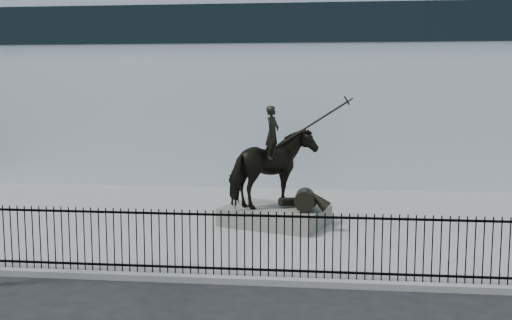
# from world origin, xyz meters

# --- Properties ---
(ground) EXTENTS (120.00, 120.00, 0.00)m
(ground) POSITION_xyz_m (0.00, 0.00, 0.00)
(ground) COLOR black
(ground) RESTS_ON ground
(plaza) EXTENTS (30.00, 12.00, 0.15)m
(plaza) POSITION_xyz_m (0.00, 7.00, 0.07)
(plaza) COLOR gray
(plaza) RESTS_ON ground
(building) EXTENTS (44.00, 14.00, 9.00)m
(building) POSITION_xyz_m (0.00, 20.00, 4.50)
(building) COLOR silver
(building) RESTS_ON ground
(picket_fence) EXTENTS (22.10, 0.10, 1.50)m
(picket_fence) POSITION_xyz_m (0.00, 1.25, 0.90)
(picket_fence) COLOR black
(picket_fence) RESTS_ON plaza
(statue_plinth) EXTENTS (3.56, 2.99, 0.57)m
(statue_plinth) POSITION_xyz_m (-0.65, 6.34, 0.43)
(statue_plinth) COLOR #5B5953
(statue_plinth) RESTS_ON plaza
(equestrian_statue) EXTENTS (3.67, 2.95, 3.29)m
(equestrian_statue) POSITION_xyz_m (-0.59, 6.32, 1.91)
(equestrian_statue) COLOR black
(equestrian_statue) RESTS_ON statue_plinth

